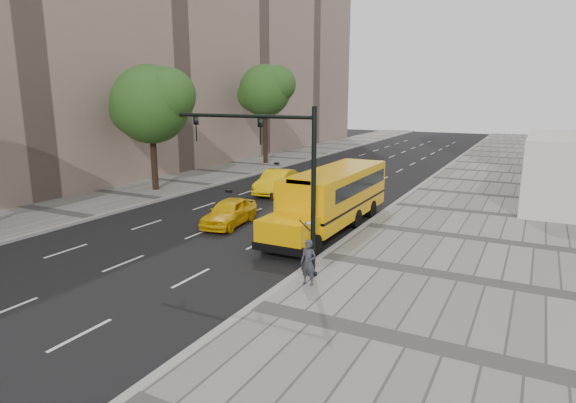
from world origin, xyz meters
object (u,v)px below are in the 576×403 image
at_px(taxi_near, 229,212).
at_px(tree_c, 266,90).
at_px(taxi_far, 277,182).
at_px(pedestrian, 308,263).
at_px(tree_b, 152,104).
at_px(school_bus, 334,194).
at_px(traffic_signal, 279,169).

bearing_deg(taxi_near, tree_c, 107.95).
distance_m(taxi_far, pedestrian, 17.21).
xyz_separation_m(tree_b, taxi_near, (9.85, -5.18, -5.49)).
xyz_separation_m(school_bus, traffic_signal, (0.69, -7.18, 2.33)).
distance_m(tree_b, pedestrian, 21.14).
bearing_deg(taxi_far, pedestrian, -65.01).
bearing_deg(taxi_far, traffic_signal, -68.32).
xyz_separation_m(taxi_far, traffic_signal, (7.63, -13.55, 3.27)).
bearing_deg(taxi_far, taxi_near, -85.33).
xyz_separation_m(taxi_near, pedestrian, (7.40, -5.86, 0.27)).
bearing_deg(traffic_signal, tree_c, 121.16).
relative_size(taxi_near, taxi_far, 0.84).
relative_size(tree_c, taxi_near, 2.32).
height_order(taxi_near, traffic_signal, traffic_signal).
xyz_separation_m(tree_b, pedestrian, (17.26, -11.04, -5.22)).
relative_size(tree_c, traffic_signal, 1.52).
bearing_deg(pedestrian, tree_b, 151.33).
bearing_deg(tree_c, taxi_far, -56.93).
distance_m(school_bus, traffic_signal, 7.58).
bearing_deg(taxi_far, school_bus, -50.28).
xyz_separation_m(tree_b, tree_c, (-0.01, 15.69, 1.05)).
xyz_separation_m(tree_c, traffic_signal, (15.60, -25.79, -3.16)).
height_order(tree_c, taxi_near, tree_c).
bearing_deg(traffic_signal, taxi_far, 119.37).
bearing_deg(tree_b, pedestrian, -32.61).
relative_size(tree_c, school_bus, 0.84).
xyz_separation_m(taxi_far, pedestrian, (9.29, -14.49, 0.16)).
xyz_separation_m(tree_c, taxi_far, (7.97, -12.24, -6.44)).
height_order(school_bus, pedestrian, school_bus).
relative_size(school_bus, taxi_near, 2.76).
xyz_separation_m(pedestrian, traffic_signal, (-1.67, 0.93, 3.11)).
bearing_deg(school_bus, traffic_signal, -84.50).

